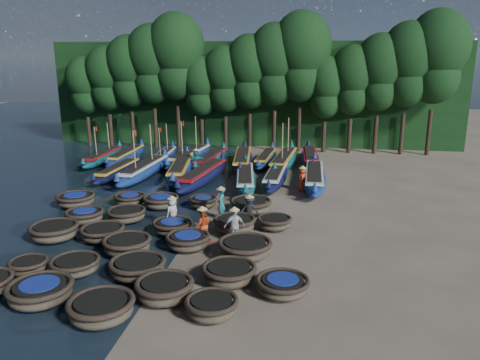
# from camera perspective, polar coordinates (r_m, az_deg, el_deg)

# --- Properties ---
(ground) EXTENTS (120.00, 120.00, 0.00)m
(ground) POSITION_cam_1_polar(r_m,az_deg,el_deg) (25.53, -4.91, -4.96)
(ground) COLOR gray
(ground) RESTS_ON ground
(foliage_wall) EXTENTS (40.00, 3.00, 10.00)m
(foliage_wall) POSITION_cam_1_polar(r_m,az_deg,el_deg) (47.32, 1.63, 10.47)
(foliage_wall) COLOR black
(foliage_wall) RESTS_ON ground
(coracle_1) EXTENTS (2.74, 2.74, 0.77)m
(coracle_1) POSITION_cam_1_polar(r_m,az_deg,el_deg) (18.71, -23.17, -12.39)
(coracle_1) COLOR brown
(coracle_1) RESTS_ON ground
(coracle_2) EXTENTS (2.29, 2.29, 0.79)m
(coracle_2) POSITION_cam_1_polar(r_m,az_deg,el_deg) (16.91, -16.55, -14.76)
(coracle_2) COLOR brown
(coracle_2) RESTS_ON ground
(coracle_3) EXTENTS (2.64, 2.64, 0.81)m
(coracle_3) POSITION_cam_1_polar(r_m,az_deg,el_deg) (17.61, -9.20, -13.00)
(coracle_3) COLOR brown
(coracle_3) RESTS_ON ground
(coracle_4) EXTENTS (1.91, 1.91, 0.70)m
(coracle_4) POSITION_cam_1_polar(r_m,az_deg,el_deg) (16.49, -3.45, -15.13)
(coracle_4) COLOR brown
(coracle_4) RESTS_ON ground
(coracle_5) EXTENTS (1.91, 1.91, 0.64)m
(coracle_5) POSITION_cam_1_polar(r_m,az_deg,el_deg) (21.21, -24.35, -9.50)
(coracle_5) COLOR brown
(coracle_5) RESTS_ON ground
(coracle_6) EXTENTS (2.25, 2.25, 0.67)m
(coracle_6) POSITION_cam_1_polar(r_m,az_deg,el_deg) (20.52, -19.43, -9.77)
(coracle_6) COLOR brown
(coracle_6) RESTS_ON ground
(coracle_7) EXTENTS (2.35, 2.35, 0.76)m
(coracle_7) POSITION_cam_1_polar(r_m,az_deg,el_deg) (19.53, -12.38, -10.35)
(coracle_7) COLOR brown
(coracle_7) RESTS_ON ground
(coracle_8) EXTENTS (2.63, 2.63, 0.74)m
(coracle_8) POSITION_cam_1_polar(r_m,az_deg,el_deg) (18.65, -1.35, -11.26)
(coracle_8) COLOR brown
(coracle_8) RESTS_ON ground
(coracle_9) EXTENTS (2.51, 2.51, 0.66)m
(coracle_9) POSITION_cam_1_polar(r_m,az_deg,el_deg) (17.91, 5.22, -12.65)
(coracle_9) COLOR brown
(coracle_9) RESTS_ON ground
(coracle_10) EXTENTS (2.62, 2.62, 0.81)m
(coracle_10) POSITION_cam_1_polar(r_m,az_deg,el_deg) (24.39, -21.70, -5.82)
(coracle_10) COLOR brown
(coracle_10) RESTS_ON ground
(coracle_11) EXTENTS (2.14, 2.14, 0.72)m
(coracle_11) POSITION_cam_1_polar(r_m,az_deg,el_deg) (23.59, -16.40, -6.18)
(coracle_11) COLOR brown
(coracle_11) RESTS_ON ground
(coracle_12) EXTENTS (2.35, 2.35, 0.81)m
(coracle_12) POSITION_cam_1_polar(r_m,az_deg,el_deg) (21.70, -13.60, -7.71)
(coracle_12) COLOR brown
(coracle_12) RESTS_ON ground
(coracle_13) EXTENTS (2.08, 2.08, 0.72)m
(coracle_13) POSITION_cam_1_polar(r_m,az_deg,el_deg) (21.83, -6.37, -7.35)
(coracle_13) COLOR brown
(coracle_13) RESTS_ON ground
(coracle_14) EXTENTS (2.92, 2.92, 0.83)m
(coracle_14) POSITION_cam_1_polar(r_m,az_deg,el_deg) (20.74, 0.60, -8.31)
(coracle_14) COLOR brown
(coracle_14) RESTS_ON ground
(coracle_15) EXTENTS (2.10, 2.10, 0.75)m
(coracle_15) POSITION_cam_1_polar(r_m,az_deg,el_deg) (26.20, -18.40, -4.17)
(coracle_15) COLOR brown
(coracle_15) RESTS_ON ground
(coracle_16) EXTENTS (2.51, 2.51, 0.72)m
(coracle_16) POSITION_cam_1_polar(r_m,az_deg,el_deg) (25.88, -13.69, -4.09)
(coracle_16) COLOR brown
(coracle_16) RESTS_ON ground
(coracle_17) EXTENTS (2.02, 2.02, 0.69)m
(coracle_17) POSITION_cam_1_polar(r_m,az_deg,el_deg) (23.72, -8.24, -5.61)
(coracle_17) COLOR brown
(coracle_17) RESTS_ON ground
(coracle_18) EXTENTS (2.29, 2.29, 0.77)m
(coracle_18) POSITION_cam_1_polar(r_m,az_deg,el_deg) (23.71, -0.68, -5.35)
(coracle_18) COLOR brown
(coracle_18) RESTS_ON ground
(coracle_19) EXTENTS (1.86, 1.86, 0.67)m
(coracle_19) POSITION_cam_1_polar(r_m,az_deg,el_deg) (24.13, 4.22, -5.16)
(coracle_19) COLOR brown
(coracle_19) RESTS_ON ground
(coracle_20) EXTENTS (2.78, 2.78, 0.75)m
(coracle_20) POSITION_cam_1_polar(r_m,az_deg,el_deg) (29.30, -19.40, -2.26)
(coracle_20) COLOR brown
(coracle_20) RESTS_ON ground
(coracle_21) EXTENTS (1.86, 1.86, 0.64)m
(coracle_21) POSITION_cam_1_polar(r_m,az_deg,el_deg) (28.73, -13.28, -2.26)
(coracle_21) COLOR brown
(coracle_21) RESTS_ON ground
(coracle_22) EXTENTS (2.57, 2.57, 0.75)m
(coracle_22) POSITION_cam_1_polar(r_m,az_deg,el_deg) (27.71, -9.62, -2.56)
(coracle_22) COLOR brown
(coracle_22) RESTS_ON ground
(coracle_23) EXTENTS (1.70, 1.70, 0.67)m
(coracle_23) POSITION_cam_1_polar(r_m,az_deg,el_deg) (27.46, -4.52, -2.65)
(coracle_23) COLOR brown
(coracle_23) RESTS_ON ground
(coracle_24) EXTENTS (2.73, 2.73, 0.85)m
(coracle_24) POSITION_cam_1_polar(r_m,az_deg,el_deg) (26.37, 1.33, -3.13)
(coracle_24) COLOR brown
(coracle_24) RESTS_ON ground
(long_boat_2) EXTENTS (1.75, 7.35, 1.30)m
(long_boat_2) POSITION_cam_1_polar(r_m,az_deg,el_deg) (35.38, -14.67, 1.08)
(long_boat_2) COLOR black
(long_boat_2) RESTS_ON ground
(long_boat_3) EXTENTS (2.10, 8.87, 3.78)m
(long_boat_3) POSITION_cam_1_polar(r_m,az_deg,el_deg) (34.70, -11.63, 1.18)
(long_boat_3) COLOR navy
(long_boat_3) RESTS_ON ground
(long_boat_4) EXTENTS (2.85, 8.93, 1.59)m
(long_boat_4) POSITION_cam_1_polar(r_m,az_deg,el_deg) (34.55, -7.24, 1.32)
(long_boat_4) COLOR navy
(long_boat_4) RESTS_ON ground
(long_boat_5) EXTENTS (2.82, 8.91, 1.58)m
(long_boat_5) POSITION_cam_1_polar(r_m,az_deg,el_deg) (32.65, -4.56, 0.59)
(long_boat_5) COLOR black
(long_boat_5) RESTS_ON ground
(long_boat_6) EXTENTS (2.55, 8.25, 1.47)m
(long_boat_6) POSITION_cam_1_polar(r_m,az_deg,el_deg) (31.67, 0.66, 0.10)
(long_boat_6) COLOR #0E4D50
(long_boat_6) RESTS_ON ground
(long_boat_7) EXTENTS (1.80, 8.18, 1.44)m
(long_boat_7) POSITION_cam_1_polar(r_m,az_deg,el_deg) (32.61, 4.41, 0.47)
(long_boat_7) COLOR black
(long_boat_7) RESTS_ON ground
(long_boat_8) EXTENTS (1.58, 8.91, 1.57)m
(long_boat_8) POSITION_cam_1_polar(r_m,az_deg,el_deg) (32.28, 9.06, 0.27)
(long_boat_8) COLOR navy
(long_boat_8) RESTS_ON ground
(long_boat_9) EXTENTS (1.46, 7.66, 3.25)m
(long_boat_9) POSITION_cam_1_polar(r_m,az_deg,el_deg) (40.50, -16.34, 2.71)
(long_boat_9) COLOR #0E4D50
(long_boat_9) RESTS_ON ground
(long_boat_10) EXTENTS (1.40, 7.97, 1.40)m
(long_boat_10) POSITION_cam_1_polar(r_m,az_deg,el_deg) (40.34, -13.73, 2.86)
(long_boat_10) COLOR navy
(long_boat_10) RESTS_ON ground
(long_boat_11) EXTENTS (1.82, 7.49, 3.19)m
(long_boat_11) POSITION_cam_1_polar(r_m,az_deg,el_deg) (39.27, -9.32, 2.73)
(long_boat_11) COLOR navy
(long_boat_11) RESTS_ON ground
(long_boat_12) EXTENTS (2.80, 8.81, 3.78)m
(long_boat_12) POSITION_cam_1_polar(r_m,az_deg,el_deg) (38.80, -6.20, 2.84)
(long_boat_12) COLOR navy
(long_boat_12) RESTS_ON ground
(long_boat_13) EXTENTS (2.14, 7.95, 1.40)m
(long_boat_13) POSITION_cam_1_polar(r_m,az_deg,el_deg) (37.85, -3.59, 2.49)
(long_boat_13) COLOR #0E4D50
(long_boat_13) RESTS_ON ground
(long_boat_14) EXTENTS (2.47, 9.06, 1.60)m
(long_boat_14) POSITION_cam_1_polar(r_m,az_deg,el_deg) (37.25, 0.31, 2.44)
(long_boat_14) COLOR black
(long_boat_14) RESTS_ON ground
(long_boat_15) EXTENTS (1.79, 7.42, 1.31)m
(long_boat_15) POSITION_cam_1_polar(r_m,az_deg,el_deg) (38.43, 3.17, 2.63)
(long_boat_15) COLOR navy
(long_boat_15) RESTS_ON ground
(long_boat_16) EXTENTS (2.43, 9.07, 3.87)m
(long_boat_16) POSITION_cam_1_polar(r_m,az_deg,el_deg) (37.13, 5.37, 2.34)
(long_boat_16) COLOR #0E4D50
(long_boat_16) RESTS_ON ground
(long_boat_17) EXTENTS (1.87, 8.45, 1.49)m
(long_boat_17) POSITION_cam_1_polar(r_m,az_deg,el_deg) (38.70, 8.52, 2.68)
(long_boat_17) COLOR black
(long_boat_17) RESTS_ON ground
(fisherman_0) EXTENTS (0.82, 0.94, 1.83)m
(fisherman_0) POSITION_cam_1_polar(r_m,az_deg,el_deg) (24.42, -8.25, -3.81)
(fisherman_0) COLOR beige
(fisherman_0) RESTS_ON ground
(fisherman_1) EXTENTS (0.52, 0.68, 1.98)m
(fisherman_1) POSITION_cam_1_polar(r_m,az_deg,el_deg) (25.36, -2.32, -2.71)
(fisherman_1) COLOR #1A6E6A
(fisherman_1) RESTS_ON ground
(fisherman_2) EXTENTS (0.98, 0.87, 1.89)m
(fisherman_2) POSITION_cam_1_polar(r_m,az_deg,el_deg) (22.44, -4.60, -5.36)
(fisherman_2) COLOR #C03C19
(fisherman_2) RESTS_ON ground
(fisherman_3) EXTENTS (0.98, 0.57, 1.71)m
(fisherman_3) POSITION_cam_1_polar(r_m,az_deg,el_deg) (24.83, 1.15, -3.52)
(fisherman_3) COLOR black
(fisherman_3) RESTS_ON ground
(fisherman_4) EXTENTS (1.10, 0.89, 1.95)m
(fisherman_4) POSITION_cam_1_polar(r_m,az_deg,el_deg) (22.12, -0.70, -5.51)
(fisherman_4) COLOR beige
(fisherman_4) RESTS_ON ground
(fisherman_5) EXTENTS (1.62, 1.38, 1.96)m
(fisherman_5) POSITION_cam_1_polar(r_m,az_deg,el_deg) (35.94, -5.36, 2.40)
(fisherman_5) COLOR #1A6E6A
(fisherman_5) RESTS_ON ground
(fisherman_6) EXTENTS (0.54, 0.81, 1.84)m
(fisherman_6) POSITION_cam_1_polar(r_m,az_deg,el_deg) (30.91, 7.61, 0.21)
(fisherman_6) COLOR #C03C19
(fisherman_6) RESTS_ON ground
(tree_0) EXTENTS (3.68, 3.68, 8.68)m
(tree_0) POSITION_cam_1_polar(r_m,az_deg,el_deg) (48.54, -18.37, 11.00)
(tree_0) COLOR black
(tree_0) RESTS_ON ground
(tree_1) EXTENTS (4.09, 4.09, 9.65)m
(tree_1) POSITION_cam_1_polar(r_m,az_deg,el_deg) (47.52, -15.91, 11.93)
(tree_1) COLOR black
(tree_1) RESTS_ON ground
(tree_2) EXTENTS (4.51, 4.51, 10.63)m
(tree_2) POSITION_cam_1_polar(r_m,az_deg,el_deg) (46.61, -13.32, 12.88)
(tree_2) COLOR black
(tree_2) RESTS_ON ground
(tree_3) EXTENTS (4.92, 4.92, 11.60)m
(tree_3) POSITION_cam_1_polar(r_m,az_deg,el_deg) (45.80, -10.62, 13.84)
(tree_3) COLOR black
(tree_3) RESTS_ON ground
(tree_4) EXTENTS (5.34, 5.34, 12.58)m
(tree_4) POSITION_cam_1_polar(r_m,az_deg,el_deg) (45.10, -7.80, 14.80)
(tree_4) COLOR black
(tree_4) RESTS_ON ground
(tree_5) EXTENTS (3.68, 3.68, 8.68)m
(tree_5) POSITION_cam_1_polar(r_m,az_deg,el_deg) (44.60, -4.79, 11.41)
(tree_5) COLOR black
(tree_5) RESTS_ON ground
(tree_6) EXTENTS (4.09, 4.09, 9.65)m
(tree_6) POSITION_cam_1_polar(r_m,az_deg,el_deg) (44.09, -1.83, 12.29)
(tree_6) COLOR black
(tree_6) RESTS_ON ground
(tree_7) EXTENTS (4.51, 4.51, 10.63)m
(tree_7) POSITION_cam_1_polar(r_m,az_deg,el_deg) (43.71, 1.21, 13.16)
(tree_7) COLOR black
(tree_7) RESTS_ON ground
(tree_8) EXTENTS (4.92, 4.92, 11.60)m
(tree_8) POSITION_cam_1_polar(r_m,az_deg,el_deg) (43.46, 4.32, 14.00)
(tree_8) COLOR black
(tree_8) RESTS_ON ground
(tree_9) EXTENTS (5.34, 5.34, 12.58)m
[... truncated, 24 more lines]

